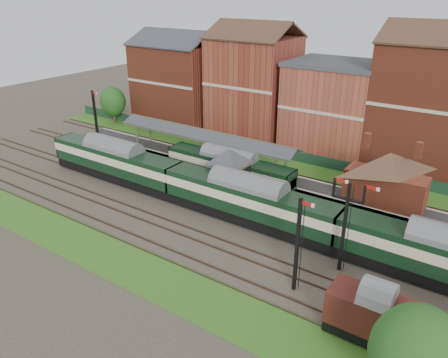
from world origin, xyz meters
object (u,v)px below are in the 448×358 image
Objects in this scene: signal_box at (229,173)px; goods_van_a at (374,316)px; semaphore_bracket at (345,222)px; platform_railcar at (229,168)px; dmu_train at (248,200)px.

signal_box is 0.99× the size of goods_van_a.
semaphore_bracket is 19.52m from platform_railcar.
semaphore_bracket is 0.50× the size of platform_railcar.
platform_railcar is at bearing 152.32° from semaphore_bracket.
dmu_train reaches higher than goods_van_a.
dmu_train reaches higher than platform_railcar.
semaphore_bracket reaches higher than dmu_train.
signal_box is 0.73× the size of semaphore_bracket.
dmu_train is 9.23m from platform_railcar.
platform_railcar is (-6.54, 6.50, -0.30)m from dmu_train.
dmu_train is at bearing 166.75° from semaphore_bracket.
platform_railcar is (-17.16, 9.00, -2.40)m from semaphore_bracket.
goods_van_a is at bearing -31.97° from signal_box.
signal_box is 0.11× the size of dmu_train.
semaphore_bracket is at bearing -27.68° from platform_railcar.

